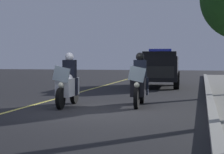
% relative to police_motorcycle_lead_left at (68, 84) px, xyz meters
% --- Properties ---
extents(ground_plane, '(80.00, 80.00, 0.00)m').
position_rel_police_motorcycle_lead_left_xyz_m(ground_plane, '(0.81, 1.21, -0.70)').
color(ground_plane, black).
extents(curb_strip, '(48.00, 0.24, 0.15)m').
position_rel_police_motorcycle_lead_left_xyz_m(curb_strip, '(0.81, 4.44, -0.62)').
color(curb_strip, '#9E9B93').
rests_on(curb_strip, ground).
extents(lane_stripe_center, '(48.00, 0.12, 0.01)m').
position_rel_police_motorcycle_lead_left_xyz_m(lane_stripe_center, '(0.81, -1.21, -0.70)').
color(lane_stripe_center, '#E0D14C').
rests_on(lane_stripe_center, ground).
extents(police_motorcycle_lead_left, '(2.14, 0.60, 1.72)m').
position_rel_police_motorcycle_lead_left_xyz_m(police_motorcycle_lead_left, '(0.00, 0.00, 0.00)').
color(police_motorcycle_lead_left, black).
rests_on(police_motorcycle_lead_left, ground).
extents(police_motorcycle_lead_right, '(2.14, 0.60, 1.72)m').
position_rel_police_motorcycle_lead_left_xyz_m(police_motorcycle_lead_right, '(-0.61, 2.21, 0.00)').
color(police_motorcycle_lead_right, black).
rests_on(police_motorcycle_lead_right, ground).
extents(police_suv, '(4.99, 2.27, 2.05)m').
position_rel_police_motorcycle_lead_left_xyz_m(police_suv, '(-9.09, 1.96, 0.37)').
color(police_suv, black).
rests_on(police_suv, ground).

